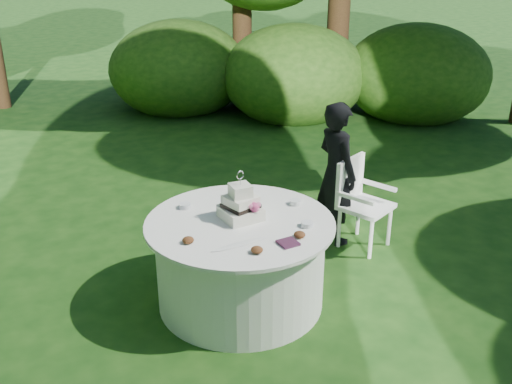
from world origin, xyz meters
The scene contains 9 objects.
ground centered at (0.00, 0.00, 0.00)m, with size 80.00×80.00×0.00m, color #11350E.
napkins centered at (0.14, -0.52, 0.78)m, with size 0.14×0.14×0.02m, color #421C34.
feather_plume centered at (-0.19, -0.35, 0.78)m, with size 0.48×0.07×0.01m, color silver.
guest centered at (1.38, 0.57, 0.73)m, with size 0.53×0.35×1.46m, color black.
table centered at (0.00, 0.00, 0.39)m, with size 1.56×1.56×0.77m.
cake centered at (0.03, 0.05, 0.88)m, with size 0.31×0.32×0.42m.
chair centered at (1.52, 0.36, 0.52)m, with size 0.58×0.58×0.90m.
votives centered at (0.24, 0.06, 0.79)m, with size 0.97×0.90×0.04m.
petal_cups centered at (-0.01, -0.16, 0.79)m, with size 0.92×1.10×0.05m.
Camera 1 is at (-2.01, -3.89, 2.94)m, focal length 42.00 mm.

